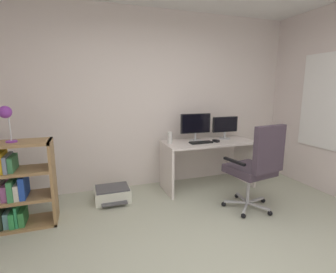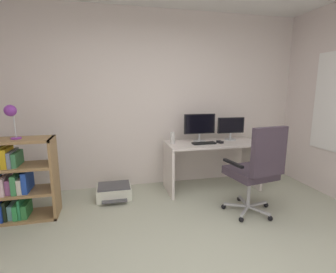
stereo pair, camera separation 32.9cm
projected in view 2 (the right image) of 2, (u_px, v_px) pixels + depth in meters
name	position (u px, v px, depth m)	size (l,w,h in m)	color
wall_back	(151.00, 101.00, 3.92)	(4.82, 0.10, 2.69)	silver
desk	(212.00, 155.00, 3.82)	(1.40, 0.60, 0.74)	silver
monitor_main	(200.00, 125.00, 3.78)	(0.48, 0.18, 0.42)	#B2B5B7
monitor_secondary	(231.00, 127.00, 3.90)	(0.43, 0.18, 0.35)	#B2B5B7
keyboard	(204.00, 143.00, 3.66)	(0.34, 0.13, 0.02)	black
computer_mouse	(220.00, 142.00, 3.71)	(0.06, 0.10, 0.03)	black
desktop_speaker	(172.00, 138.00, 3.67)	(0.07, 0.07, 0.17)	silver
office_chair	(257.00, 167.00, 2.96)	(0.64, 0.67, 1.12)	#B7BABC
bookshelf	(17.00, 182.00, 2.93)	(0.73, 0.36, 0.97)	#997549
desk_lamp	(11.00, 113.00, 2.78)	(0.15, 0.13, 0.39)	purple
printer	(114.00, 192.00, 3.55)	(0.48, 0.45, 0.19)	silver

